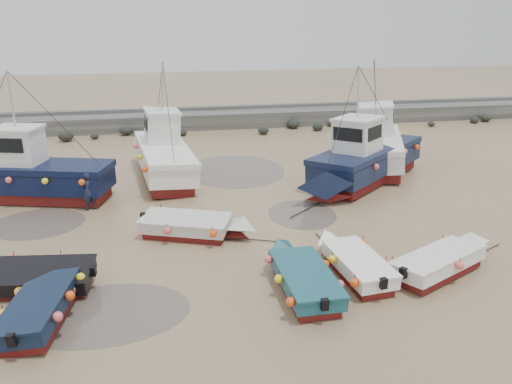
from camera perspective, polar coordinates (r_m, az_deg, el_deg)
ground at (r=19.42m, az=-3.37°, el=-7.11°), size 120.00×120.00×0.00m
seawall at (r=40.06m, az=-7.15°, el=8.14°), size 60.00×4.92×1.50m
puddle_a at (r=16.63m, az=-16.95°, el=-13.14°), size 5.33×5.33×0.01m
puddle_b at (r=23.11m, az=5.29°, el=-2.52°), size 3.12×3.12×0.01m
puddle_c at (r=24.05m, az=-23.68°, el=-3.31°), size 4.03×4.03×0.01m
puddle_d at (r=29.24m, az=-2.34°, el=2.48°), size 5.70×5.70×0.01m
dinghy_1 at (r=16.83m, az=-22.94°, el=-11.33°), size 2.43×5.80×1.43m
dinghy_2 at (r=17.02m, az=5.25°, el=-9.26°), size 2.21×5.87×1.43m
dinghy_3 at (r=19.11m, az=20.85°, el=-7.16°), size 5.68×3.31×1.43m
dinghy_4 at (r=18.60m, az=-25.43°, el=-8.65°), size 6.47×2.39×1.43m
dinghy_5 at (r=20.77m, az=-7.06°, el=-3.66°), size 5.76×3.12×1.43m
dinghy_6 at (r=18.17m, az=11.12°, el=-7.54°), size 2.01×5.49×1.43m
cabin_boat_0 at (r=26.76m, az=-24.57°, el=1.94°), size 9.84×4.41×6.22m
cabin_boat_1 at (r=28.52m, az=-10.80°, el=4.45°), size 3.67×10.61×6.22m
cabin_boat_2 at (r=27.31m, az=12.06°, el=3.62°), size 9.40×8.18×6.22m
cabin_boat_3 at (r=30.69m, az=13.83°, el=5.39°), size 5.42×9.55×6.22m
person at (r=24.79m, az=-18.37°, el=-1.92°), size 0.81×0.74×1.86m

